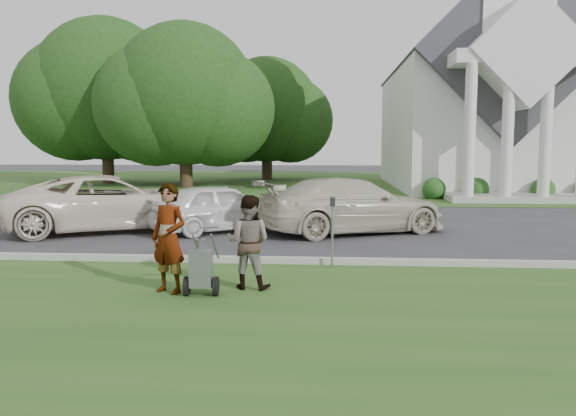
# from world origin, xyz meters

# --- Properties ---
(ground) EXTENTS (120.00, 120.00, 0.00)m
(ground) POSITION_xyz_m (0.00, 0.00, 0.00)
(ground) COLOR #333335
(ground) RESTS_ON ground
(grass_strip) EXTENTS (80.00, 7.00, 0.01)m
(grass_strip) POSITION_xyz_m (0.00, -3.00, 0.01)
(grass_strip) COLOR #254E1A
(grass_strip) RESTS_ON ground
(church_lawn) EXTENTS (80.00, 30.00, 0.01)m
(church_lawn) POSITION_xyz_m (0.00, 27.00, 0.01)
(church_lawn) COLOR #254E1A
(church_lawn) RESTS_ON ground
(curb) EXTENTS (80.00, 0.18, 0.15)m
(curb) POSITION_xyz_m (0.00, 0.55, 0.07)
(curb) COLOR #9E9E93
(curb) RESTS_ON ground
(church) EXTENTS (9.19, 19.00, 24.10)m
(church) POSITION_xyz_m (9.00, 23.11, 5.94)
(church) COLOR white
(church) RESTS_ON ground
(tree_left) EXTENTS (10.63, 8.40, 9.71)m
(tree_left) POSITION_xyz_m (-8.01, 21.99, 5.11)
(tree_left) COLOR #332316
(tree_left) RESTS_ON ground
(tree_far) EXTENTS (11.64, 9.20, 10.73)m
(tree_far) POSITION_xyz_m (-14.01, 24.99, 5.69)
(tree_far) COLOR #332316
(tree_far) RESTS_ON ground
(tree_back) EXTENTS (9.61, 7.60, 8.89)m
(tree_back) POSITION_xyz_m (-4.01, 29.99, 4.73)
(tree_back) COLOR #332316
(tree_back) RESTS_ON ground
(striping_cart) EXTENTS (0.58, 1.14, 1.04)m
(striping_cart) POSITION_xyz_m (-1.58, -2.08, 0.45)
(striping_cart) COLOR black
(striping_cart) RESTS_ON ground
(person_left) EXTENTS (0.80, 0.68, 1.87)m
(person_left) POSITION_xyz_m (-2.15, -1.94, 0.93)
(person_left) COLOR #999999
(person_left) RESTS_ON ground
(person_right) EXTENTS (0.89, 0.74, 1.65)m
(person_right) POSITION_xyz_m (-0.85, -1.54, 0.82)
(person_right) COLOR #999999
(person_right) RESTS_ON ground
(parking_meter_near) EXTENTS (0.11, 0.10, 1.48)m
(parking_meter_near) POSITION_xyz_m (0.62, 0.28, 0.93)
(parking_meter_near) COLOR gray
(parking_meter_near) RESTS_ON ground
(car_a) EXTENTS (6.52, 5.14, 1.65)m
(car_a) POSITION_xyz_m (-5.90, 4.93, 0.82)
(car_a) COLOR silver
(car_a) RESTS_ON ground
(car_b) EXTENTS (4.40, 3.71, 1.42)m
(car_b) POSITION_xyz_m (-2.60, 4.92, 0.71)
(car_b) COLOR white
(car_b) RESTS_ON ground
(car_c) EXTENTS (5.88, 4.24, 1.58)m
(car_c) POSITION_xyz_m (1.22, 4.99, 0.79)
(car_c) COLOR beige
(car_c) RESTS_ON ground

